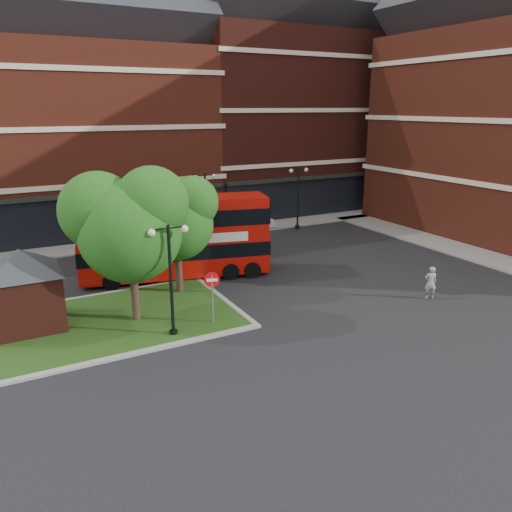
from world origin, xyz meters
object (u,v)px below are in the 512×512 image
woman (431,283)px  car_white (247,221)px  bus (175,232)px  car_silver (193,233)px

woman → car_white: 17.82m
bus → car_silver: (3.67, 6.79, -1.99)m
woman → car_silver: size_ratio=0.42×
woman → car_silver: 17.62m
bus → woman: bearing=-28.4°
bus → car_white: 12.32m
car_silver → car_white: size_ratio=0.92×
car_silver → car_white: bearing=-68.1°
bus → car_silver: size_ratio=2.68×
bus → car_white: (8.90, 8.29, -1.95)m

